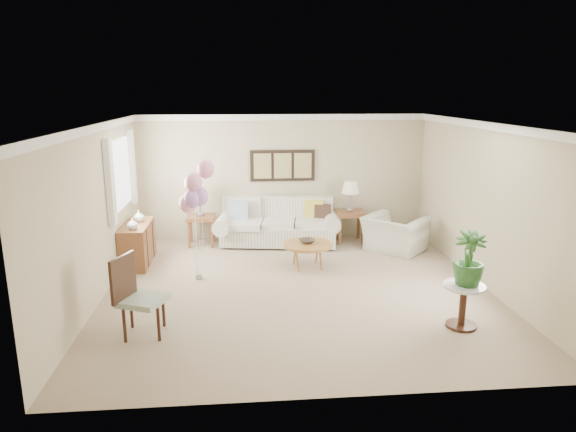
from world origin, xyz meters
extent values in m
plane|color=tan|center=(0.00, 0.00, 0.00)|extent=(6.00, 6.00, 0.00)
cube|color=#B9AC8B|center=(0.00, 3.00, 1.30)|extent=(6.00, 0.04, 2.60)
cube|color=#B9AC8B|center=(0.00, -3.00, 1.30)|extent=(6.00, 0.04, 2.60)
cube|color=#B9AC8B|center=(-3.00, 0.00, 1.30)|extent=(0.04, 6.00, 2.60)
cube|color=#B9AC8B|center=(3.00, 0.00, 1.30)|extent=(0.04, 6.00, 2.60)
cube|color=white|center=(0.00, 0.00, 2.59)|extent=(6.00, 6.00, 0.02)
cube|color=white|center=(0.00, 2.97, 2.54)|extent=(6.00, 0.06, 0.12)
cube|color=white|center=(-2.97, 0.00, 2.54)|extent=(0.06, 6.00, 0.12)
cube|color=white|center=(2.97, 0.00, 2.54)|extent=(0.06, 6.00, 0.12)
cube|color=white|center=(-2.98, 1.50, 1.65)|extent=(0.04, 1.40, 1.20)
cube|color=white|center=(-2.94, 0.65, 1.65)|extent=(0.10, 0.22, 1.40)
cube|color=white|center=(-2.94, 2.35, 1.65)|extent=(0.10, 0.22, 1.40)
cube|color=black|center=(0.00, 2.97, 1.55)|extent=(1.35, 0.04, 0.65)
cube|color=#8C8C59|center=(-0.42, 2.94, 1.55)|extent=(0.36, 0.02, 0.52)
cube|color=#8C8C59|center=(0.00, 2.94, 1.55)|extent=(0.36, 0.02, 0.52)
cube|color=#8C8C59|center=(0.42, 2.94, 1.55)|extent=(0.36, 0.02, 0.52)
cube|color=silver|center=(-0.12, 2.47, 0.23)|extent=(2.41, 1.27, 0.38)
cube|color=silver|center=(-0.12, 2.82, 0.65)|extent=(2.31, 0.57, 0.58)
cylinder|color=silver|center=(-1.22, 2.47, 0.47)|extent=(0.47, 0.98, 0.33)
cylinder|color=silver|center=(0.98, 2.47, 0.47)|extent=(0.47, 0.98, 0.33)
cube|color=beige|center=(-0.78, 2.42, 0.46)|extent=(0.73, 0.84, 0.13)
cube|color=beige|center=(-0.12, 2.42, 0.46)|extent=(0.73, 0.84, 0.13)
cube|color=beige|center=(0.54, 2.42, 0.46)|extent=(0.73, 0.84, 0.13)
cube|color=#94AAC8|center=(-0.94, 2.60, 0.69)|extent=(0.40, 0.13, 0.40)
cube|color=gold|center=(0.61, 2.60, 0.69)|extent=(0.40, 0.13, 0.40)
cube|color=#35241B|center=(0.77, 2.52, 0.63)|extent=(0.36, 0.10, 0.36)
cube|color=silver|center=(-0.12, 2.47, 0.02)|extent=(2.09, 0.84, 0.04)
cube|color=brown|center=(-1.69, 2.56, 0.57)|extent=(0.56, 0.51, 0.08)
cube|color=brown|center=(-1.92, 2.36, 0.27)|extent=(0.05, 0.05, 0.53)
cube|color=brown|center=(-1.47, 2.36, 0.27)|extent=(0.05, 0.05, 0.53)
cube|color=brown|center=(-1.92, 2.77, 0.27)|extent=(0.05, 0.05, 0.53)
cube|color=brown|center=(-1.47, 2.77, 0.27)|extent=(0.05, 0.05, 0.53)
cube|color=brown|center=(1.36, 2.53, 0.61)|extent=(0.60, 0.54, 0.09)
cube|color=brown|center=(1.12, 2.31, 0.28)|extent=(0.05, 0.05, 0.56)
cube|color=brown|center=(1.60, 2.31, 0.28)|extent=(0.05, 0.05, 0.56)
cube|color=brown|center=(1.12, 2.74, 0.28)|extent=(0.05, 0.05, 0.56)
cube|color=brown|center=(1.60, 2.74, 0.28)|extent=(0.05, 0.05, 0.56)
cylinder|color=gray|center=(-1.69, 2.56, 0.65)|extent=(0.15, 0.15, 0.06)
cylinder|color=gray|center=(-1.69, 2.56, 0.84)|extent=(0.04, 0.04, 0.31)
cone|color=silver|center=(-1.69, 2.56, 1.12)|extent=(0.35, 0.35, 0.25)
cylinder|color=gray|center=(1.36, 2.53, 0.68)|extent=(0.15, 0.15, 0.06)
cylinder|color=gray|center=(1.36, 2.53, 0.87)|extent=(0.04, 0.04, 0.32)
cone|color=silver|center=(1.36, 2.53, 1.16)|extent=(0.36, 0.36, 0.25)
cylinder|color=#A37C41|center=(0.29, 1.01, 0.42)|extent=(0.87, 0.87, 0.05)
cylinder|color=#A37C41|center=(0.49, 1.22, 0.20)|extent=(0.03, 0.03, 0.39)
cylinder|color=#A37C41|center=(0.08, 1.22, 0.20)|extent=(0.03, 0.03, 0.39)
cylinder|color=#A37C41|center=(0.08, 0.80, 0.20)|extent=(0.03, 0.03, 0.39)
cylinder|color=#A37C41|center=(0.49, 0.80, 0.20)|extent=(0.03, 0.03, 0.39)
imported|color=#2F2823|center=(0.28, 1.04, 0.48)|extent=(0.34, 0.34, 0.07)
imported|color=silver|center=(2.10, 1.81, 0.35)|extent=(1.41, 1.41, 0.69)
cylinder|color=silver|center=(2.03, -1.53, 0.58)|extent=(0.55, 0.55, 0.04)
cylinder|color=#311E13|center=(2.03, -1.53, 0.28)|extent=(0.09, 0.09, 0.55)
cylinder|color=#311E13|center=(2.03, -1.53, 0.00)|extent=(0.40, 0.40, 0.01)
imported|color=#1B4316|center=(2.06, -1.53, 0.96)|extent=(0.51, 0.51, 0.73)
cube|color=#92A291|center=(-2.13, -1.37, 0.47)|extent=(0.68, 0.68, 0.07)
cylinder|color=#311E13|center=(-2.34, -1.58, 0.22)|extent=(0.04, 0.04, 0.43)
cylinder|color=#311E13|center=(-1.93, -1.58, 0.22)|extent=(0.04, 0.04, 0.43)
cylinder|color=#311E13|center=(-2.34, -1.16, 0.22)|extent=(0.04, 0.04, 0.43)
cylinder|color=#311E13|center=(-1.93, -1.16, 0.22)|extent=(0.04, 0.04, 0.43)
cube|color=#311E13|center=(-2.36, -1.37, 0.78)|extent=(0.23, 0.48, 0.57)
cube|color=brown|center=(-2.76, 1.50, 0.37)|extent=(0.45, 1.20, 0.74)
cube|color=#311E13|center=(-2.75, 1.20, 0.37)|extent=(0.46, 0.02, 0.70)
cube|color=#311E13|center=(-2.75, 1.80, 0.37)|extent=(0.46, 0.02, 0.70)
imported|color=silver|center=(-2.74, 1.13, 0.84)|extent=(0.22, 0.22, 0.20)
imported|color=beige|center=(-2.74, 1.68, 0.84)|extent=(0.25, 0.25, 0.21)
cube|color=gray|center=(-1.61, 0.61, 0.04)|extent=(0.10, 0.10, 0.08)
ellipsoid|color=pink|center=(-1.73, 0.55, 1.31)|extent=(0.27, 0.27, 0.32)
cylinder|color=silver|center=(-1.67, 0.58, 0.61)|extent=(0.01, 0.01, 1.07)
ellipsoid|color=#AD77CD|center=(-1.53, 0.56, 1.42)|extent=(0.27, 0.27, 0.32)
cylinder|color=silver|center=(-1.57, 0.58, 0.67)|extent=(0.01, 0.01, 1.18)
ellipsoid|color=#E4C15C|center=(-1.65, 0.69, 1.60)|extent=(0.27, 0.27, 0.32)
cylinder|color=silver|center=(-1.63, 0.65, 0.76)|extent=(0.01, 0.01, 1.37)
ellipsoid|color=pink|center=(-1.43, 0.67, 1.84)|extent=(0.27, 0.27, 0.32)
cylinder|color=silver|center=(-1.52, 0.64, 0.88)|extent=(0.01, 0.01, 1.61)
ellipsoid|color=#AD77CD|center=(-1.64, 0.50, 1.40)|extent=(0.27, 0.27, 0.32)
cylinder|color=silver|center=(-1.63, 0.55, 0.66)|extent=(0.01, 0.01, 1.16)
ellipsoid|color=pink|center=(-1.61, 0.52, 1.66)|extent=(0.27, 0.27, 0.32)
cylinder|color=silver|center=(-1.61, 0.56, 0.79)|extent=(0.01, 0.01, 1.42)
camera|label=1|loc=(-0.84, -7.61, 3.07)|focal=32.00mm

